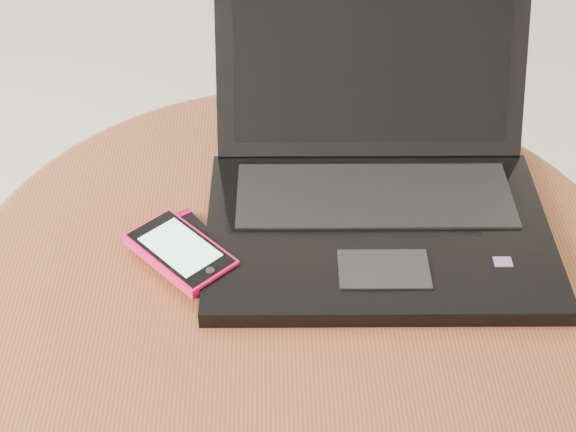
{
  "coord_description": "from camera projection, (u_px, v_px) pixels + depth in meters",
  "views": [
    {
      "loc": [
        -0.0,
        -0.67,
        1.16
      ],
      "look_at": [
        0.01,
        -0.04,
        0.62
      ],
      "focal_mm": 53.17,
      "sensor_mm": 36.0,
      "label": 1
    }
  ],
  "objects": [
    {
      "name": "phone_pink",
      "position": [
        180.0,
        252.0,
        0.86
      ],
      "size": [
        0.12,
        0.12,
        0.01
      ],
      "color": "#E60C4C",
      "rests_on": "phone_black"
    },
    {
      "name": "laptop",
      "position": [
        376.0,
        180.0,
        0.91
      ],
      "size": [
        0.36,
        0.35,
        0.22
      ],
      "color": "black",
      "rests_on": "table"
    },
    {
      "name": "phone_black",
      "position": [
        192.0,
        251.0,
        0.87
      ],
      "size": [
        0.11,
        0.13,
        0.01
      ],
      "color": "black",
      "rests_on": "table"
    },
    {
      "name": "table",
      "position": [
        299.0,
        345.0,
        0.94
      ],
      "size": [
        0.7,
        0.7,
        0.56
      ],
      "color": "#603213",
      "rests_on": "ground"
    }
  ]
}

